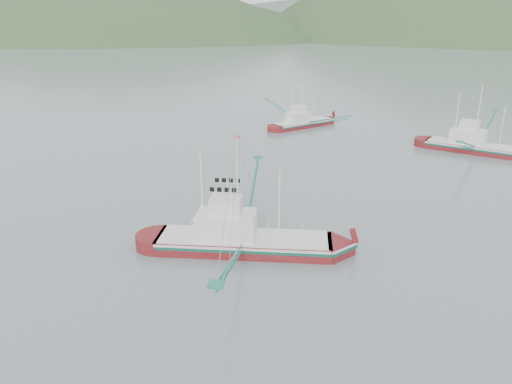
# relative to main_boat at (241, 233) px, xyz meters

# --- Properties ---
(ground) EXTENTS (1200.00, 1200.00, 0.00)m
(ground) POSITION_rel_main_boat_xyz_m (0.39, 0.11, -1.58)
(ground) COLOR slate
(ground) RESTS_ON ground
(main_boat) EXTENTS (15.25, 27.25, 11.03)m
(main_boat) POSITION_rel_main_boat_xyz_m (0.00, 0.00, 0.00)
(main_boat) COLOR maroon
(main_boat) RESTS_ON ground
(bg_boat_far) EXTENTS (18.48, 18.52, 9.00)m
(bg_boat_far) POSITION_rel_main_boat_xyz_m (2.20, 50.77, 0.36)
(bg_boat_far) COLOR maroon
(bg_boat_far) RESTS_ON ground
(bg_boat_right) EXTENTS (14.78, 24.72, 10.56)m
(bg_boat_right) POSITION_rel_main_boat_xyz_m (28.51, 36.91, 0.58)
(bg_boat_right) COLOR maroon
(bg_boat_right) RESTS_ON ground
(headland_left) EXTENTS (448.00, 308.00, 210.00)m
(headland_left) POSITION_rel_main_boat_xyz_m (-179.61, 360.11, -1.58)
(headland_left) COLOR #335129
(headland_left) RESTS_ON ground
(ridge_distant) EXTENTS (960.00, 400.00, 240.00)m
(ridge_distant) POSITION_rel_main_boat_xyz_m (30.39, 560.11, -1.58)
(ridge_distant) COLOR slate
(ridge_distant) RESTS_ON ground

